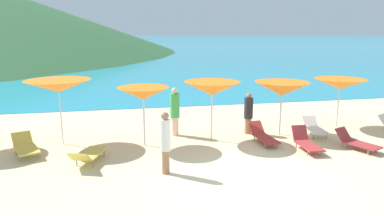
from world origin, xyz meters
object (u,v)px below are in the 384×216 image
Objects in this scene: lounge_chair_4 at (88,154)px; lounge_chair_2 at (306,142)px; umbrella_4 at (282,89)px; umbrella_1 at (58,86)px; beachgoer_2 at (165,141)px; umbrella_5 at (340,84)px; lounge_chair_6 at (315,128)px; umbrella_2 at (143,94)px; umbrella_3 at (212,89)px; lounge_chair_3 at (25,146)px; lounge_chair_5 at (263,135)px; beachgoer_1 at (175,110)px; lounge_chair_0 at (356,142)px; beachgoer_4 at (248,112)px.

lounge_chair_2 is at bearing -162.72° from lounge_chair_4.
umbrella_4 is 7.40m from lounge_chair_4.
umbrella_1 is 4.84m from beachgoer_2.
lounge_chair_6 is (-1.53, -0.87, -1.55)m from umbrella_5.
umbrella_5 is (10.96, 0.06, -0.26)m from umbrella_1.
umbrella_4 reaches higher than lounge_chair_2.
beachgoer_2 is at bearing -165.24° from lounge_chair_2.
lounge_chair_2 is at bearing -16.14° from umbrella_2.
umbrella_3 reaches higher than umbrella_4.
lounge_chair_3 is 8.11m from lounge_chair_5.
lounge_chair_4 is at bearing 106.20° from beachgoer_1.
lounge_chair_0 reaches higher than lounge_chair_4.
umbrella_3 is 4.42m from lounge_chair_6.
lounge_chair_2 reaches higher than lounge_chair_3.
lounge_chair_2 is 0.87× the size of lounge_chair_5.
umbrella_1 is at bearing -177.58° from lounge_chair_6.
beachgoer_2 is at bearing -80.87° from umbrella_2.
lounge_chair_5 is at bearing -6.91° from umbrella_2.
lounge_chair_0 is at bearing -138.04° from beachgoer_1.
lounge_chair_2 is 7.15m from lounge_chair_4.
lounge_chair_5 is at bearing -161.21° from lounge_chair_6.
beachgoer_4 is (6.97, -0.07, -1.25)m from umbrella_1.
umbrella_2 is 1.23× the size of lounge_chair_4.
umbrella_1 is 1.10× the size of umbrella_4.
umbrella_4 is at bearing 173.81° from lounge_chair_6.
umbrella_2 is 1.22× the size of lounge_chair_5.
umbrella_1 reaches higher than beachgoer_2.
umbrella_1 reaches higher than beachgoer_4.
lounge_chair_0 is 1.05× the size of lounge_chair_2.
lounge_chair_5 is at bearing -160.86° from umbrella_5.
lounge_chair_6 is at bearing 82.94° from lounge_chair_0.
lounge_chair_0 is (4.61, -1.96, -1.67)m from umbrella_3.
umbrella_1 reaches higher than umbrella_4.
lounge_chair_5 is (6.03, 0.86, -0.02)m from lounge_chair_4.
lounge_chair_2 is 0.90× the size of lounge_chair_3.
umbrella_3 reaches higher than lounge_chair_0.
lounge_chair_2 is (2.88, -1.69, -1.65)m from umbrella_3.
lounge_chair_6 is at bearing -0.33° from umbrella_2.
lounge_chair_0 is 0.91× the size of lounge_chair_5.
umbrella_5 reaches higher than lounge_chair_0.
lounge_chair_2 is at bearing -15.74° from umbrella_1.
lounge_chair_6 is at bearing 130.07° from beachgoer_4.
beachgoer_1 is at bearing 150.68° from lounge_chair_2.
umbrella_1 is at bearing 166.97° from lounge_chair_5.
umbrella_1 reaches higher than lounge_chair_2.
beachgoer_1 is (-4.11, 2.57, 0.71)m from lounge_chair_2.
umbrella_5 is at bearing -80.60° from beachgoer_2.
umbrella_5 reaches higher than beachgoer_4.
umbrella_4 is 2.01m from lounge_chair_5.
umbrella_1 is 1.49× the size of lounge_chair_3.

